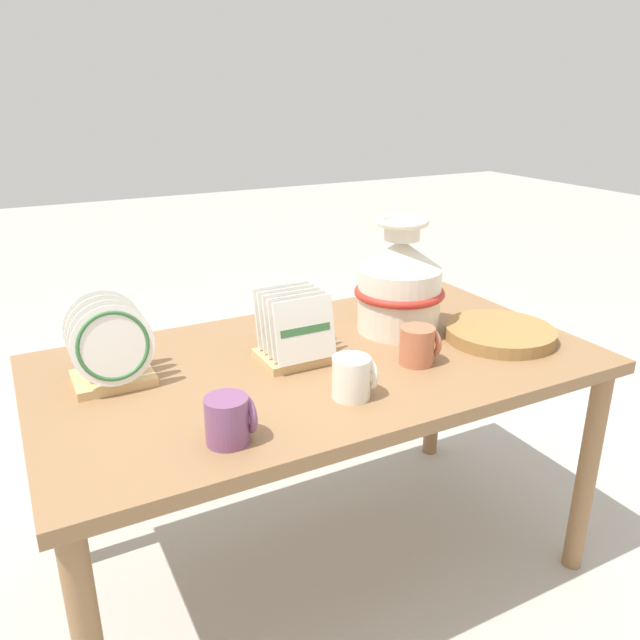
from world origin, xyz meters
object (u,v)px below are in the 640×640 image
(ceramic_vase, at_px, (400,283))
(dish_rack_round_plates, at_px, (111,351))
(wicker_charger_stack, at_px, (500,333))
(mug_terracotta_glaze, at_px, (419,345))
(mug_plum_glaze, at_px, (230,419))
(mug_cream_glaze, at_px, (353,377))
(dish_rack_square_plates, at_px, (294,336))

(ceramic_vase, relative_size, dish_rack_round_plates, 1.57)
(wicker_charger_stack, relative_size, mug_terracotta_glaze, 3.11)
(ceramic_vase, xyz_separation_m, dish_rack_round_plates, (-0.82, 0.02, -0.06))
(wicker_charger_stack, bearing_deg, ceramic_vase, 137.41)
(dish_rack_round_plates, xyz_separation_m, mug_plum_glaze, (0.16, -0.38, -0.03))
(mug_terracotta_glaze, bearing_deg, mug_cream_glaze, -161.14)
(wicker_charger_stack, distance_m, mug_plum_glaze, 0.89)
(dish_rack_round_plates, xyz_separation_m, mug_terracotta_glaze, (0.73, -0.25, -0.03))
(mug_terracotta_glaze, bearing_deg, dish_rack_square_plates, 148.68)
(mug_cream_glaze, bearing_deg, dish_rack_round_plates, 145.52)
(ceramic_vase, distance_m, wicker_charger_stack, 0.32)
(dish_rack_round_plates, bearing_deg, dish_rack_square_plates, -9.68)
(dish_rack_square_plates, distance_m, mug_plum_glaze, 0.42)
(ceramic_vase, distance_m, dish_rack_square_plates, 0.38)
(ceramic_vase, relative_size, mug_cream_glaze, 3.37)
(dish_rack_square_plates, height_order, mug_plum_glaze, dish_rack_square_plates)
(dish_rack_round_plates, height_order, dish_rack_square_plates, dish_rack_round_plates)
(dish_rack_round_plates, xyz_separation_m, dish_rack_square_plates, (0.45, -0.08, -0.02))
(mug_cream_glaze, bearing_deg, mug_plum_glaze, -170.72)
(dish_rack_square_plates, xyz_separation_m, wicker_charger_stack, (0.58, -0.14, -0.05))
(ceramic_vase, distance_m, mug_cream_glaze, 0.47)
(mug_cream_glaze, bearing_deg, ceramic_vase, 42.37)
(mug_plum_glaze, distance_m, mug_cream_glaze, 0.33)
(dish_rack_square_plates, xyz_separation_m, mug_terracotta_glaze, (0.28, -0.17, -0.02))
(mug_plum_glaze, bearing_deg, dish_rack_round_plates, 112.68)
(dish_rack_round_plates, height_order, mug_cream_glaze, dish_rack_round_plates)
(wicker_charger_stack, xyz_separation_m, mug_cream_glaze, (-0.55, -0.11, 0.03))
(dish_rack_round_plates, height_order, mug_plum_glaze, dish_rack_round_plates)
(mug_terracotta_glaze, bearing_deg, ceramic_vase, 68.14)
(mug_cream_glaze, bearing_deg, wicker_charger_stack, 11.14)
(ceramic_vase, bearing_deg, dish_rack_square_plates, -171.62)
(mug_plum_glaze, bearing_deg, dish_rack_square_plates, 46.39)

